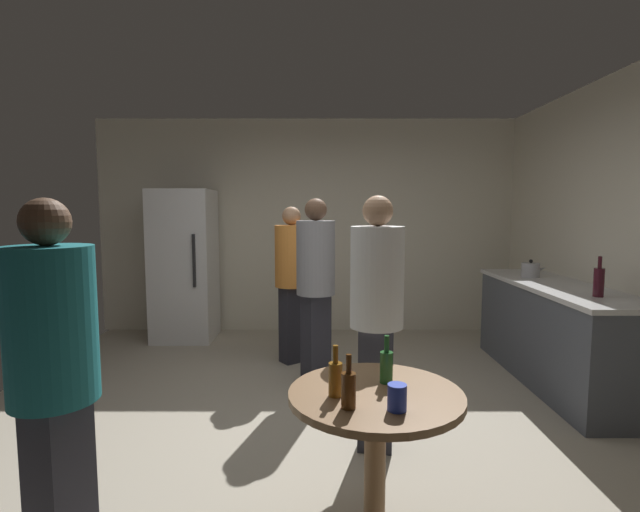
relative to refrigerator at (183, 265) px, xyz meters
The scene contains 15 objects.
ground_plane 2.81m from the refrigerator, 56.14° to the right, with size 5.20×5.20×0.10m, color #B2A893.
wall_back 1.60m from the refrigerator, 16.25° to the left, with size 5.32×0.06×2.70m, color silver.
refrigerator is the anchor object (origin of this frame).
kitchen_counter 4.05m from the refrigerator, 21.06° to the right, with size 0.64×2.14×0.90m.
kettle 3.84m from the refrigerator, 15.24° to the right, with size 0.24×0.17×0.18m.
wine_bottle_on_counter 4.28m from the refrigerator, 28.60° to the right, with size 0.08×0.08×0.31m.
foreground_table 3.98m from the refrigerator, 61.66° to the right, with size 0.80×0.80×0.73m.
beer_bottle_amber 3.93m from the refrigerator, 64.39° to the right, with size 0.06×0.06×0.23m.
beer_bottle_brown 4.07m from the refrigerator, 64.52° to the right, with size 0.06×0.06×0.23m.
beer_bottle_green 3.91m from the refrigerator, 60.09° to the right, with size 0.06×0.06×0.23m.
plastic_cup_blue 4.18m from the refrigerator, 62.19° to the right, with size 0.08×0.08×0.11m, color blue.
person_in_gray_shirt 2.19m from the refrigerator, 43.16° to the right, with size 0.48×0.48×1.66m.
person_in_white_shirt 3.30m from the refrigerator, 52.80° to the right, with size 0.39×0.39×1.65m.
person_in_orange_shirt 1.61m from the refrigerator, 33.05° to the right, with size 0.48×0.48×1.59m.
person_in_teal_shirt 3.77m from the refrigerator, 81.43° to the right, with size 0.43×0.43×1.61m.
Camera 1 is at (0.16, -3.34, 1.56)m, focal length 26.05 mm.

